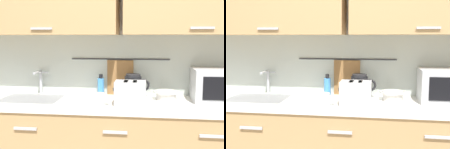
# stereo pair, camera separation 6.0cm
# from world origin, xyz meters

# --- Properties ---
(back_wall_assembly) EXTENTS (3.70, 0.41, 2.50)m
(back_wall_assembly) POSITION_xyz_m (-0.00, 0.53, 1.52)
(back_wall_assembly) COLOR silver
(back_wall_assembly) RESTS_ON ground
(sink_faucet) EXTENTS (0.09, 0.17, 0.22)m
(sink_faucet) POSITION_xyz_m (-0.77, 0.53, 1.04)
(sink_faucet) COLOR #B2B5BA
(sink_faucet) RESTS_ON counter_unit
(microwave) EXTENTS (0.46, 0.35, 0.27)m
(microwave) POSITION_xyz_m (0.84, 0.41, 1.04)
(microwave) COLOR silver
(microwave) RESTS_ON counter_unit
(electric_kettle) EXTENTS (0.23, 0.16, 0.21)m
(electric_kettle) POSITION_xyz_m (0.11, 0.48, 1.00)
(electric_kettle) COLOR black
(electric_kettle) RESTS_ON counter_unit
(dish_soap_bottle) EXTENTS (0.06, 0.06, 0.20)m
(dish_soap_bottle) POSITION_xyz_m (-0.19, 0.51, 0.99)
(dish_soap_bottle) COLOR #3F8CD8
(dish_soap_bottle) RESTS_ON counter_unit
(mug_near_sink) EXTENTS (0.12, 0.08, 0.09)m
(mug_near_sink) POSITION_xyz_m (-0.14, 0.16, 0.95)
(mug_near_sink) COLOR silver
(mug_near_sink) RESTS_ON counter_unit
(mixing_bowl) EXTENTS (0.21, 0.21, 0.08)m
(mixing_bowl) POSITION_xyz_m (0.39, 0.41, 0.94)
(mixing_bowl) COLOR silver
(mixing_bowl) RESTS_ON counter_unit
(toaster) EXTENTS (0.26, 0.17, 0.19)m
(toaster) POSITION_xyz_m (0.10, 0.18, 1.00)
(toaster) COLOR #B7BABF
(toaster) RESTS_ON counter_unit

